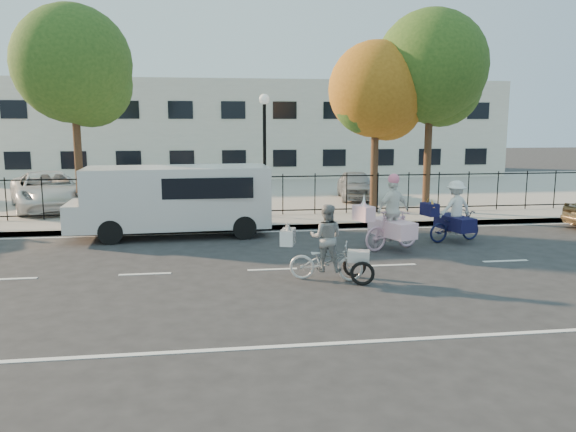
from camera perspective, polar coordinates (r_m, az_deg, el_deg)
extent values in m
plane|color=#333334|center=(13.59, -1.59, -5.46)|extent=(120.00, 120.00, 0.00)
cube|color=#A8A399|center=(18.48, -3.35, -1.22)|extent=(60.00, 0.10, 0.15)
cube|color=#A8A399|center=(19.51, -3.60, -0.65)|extent=(60.00, 2.20, 0.15)
cube|color=#A8A399|center=(28.30, -5.00, 2.51)|extent=(60.00, 15.60, 0.15)
cube|color=silver|center=(38.08, -5.89, 8.70)|extent=(34.00, 10.00, 6.00)
cylinder|color=black|center=(19.99, -2.38, 5.60)|extent=(0.12, 0.12, 4.00)
sphere|color=white|center=(19.96, -2.43, 11.77)|extent=(0.36, 0.36, 0.36)
cylinder|color=black|center=(20.01, -10.08, 2.30)|extent=(0.06, 0.06, 1.80)
cylinder|color=black|center=(20.00, -8.08, 2.35)|extent=(0.06, 0.06, 1.80)
cube|color=#59140F|center=(19.94, -9.13, 4.04)|extent=(0.85, 0.04, 0.60)
imported|color=silver|center=(12.64, 3.89, -4.60)|extent=(1.75, 1.03, 0.87)
imported|color=white|center=(12.52, 3.91, -2.22)|extent=(0.87, 0.76, 1.52)
cube|color=white|center=(12.62, -0.01, -2.14)|extent=(0.43, 0.59, 0.35)
cone|color=white|center=(12.69, -0.08, -1.01)|extent=(0.13, 0.13, 0.17)
cone|color=white|center=(12.47, 0.07, -1.20)|extent=(0.13, 0.13, 0.17)
torus|color=black|center=(12.33, 7.56, -5.81)|extent=(0.54, 0.23, 0.54)
torus|color=black|center=(12.96, 6.76, -5.04)|extent=(0.54, 0.23, 0.54)
cube|color=white|center=(12.57, 7.18, -4.06)|extent=(0.56, 0.46, 0.24)
imported|color=#E2ACC3|center=(15.84, 10.54, -1.41)|extent=(1.91, 1.15, 1.11)
imported|color=white|center=(15.75, 10.60, 0.60)|extent=(1.11, 0.77, 1.74)
cube|color=#FFC2D3|center=(15.13, 7.69, 0.29)|extent=(0.53, 0.69, 0.40)
cone|color=white|center=(15.08, 7.72, 1.61)|extent=(0.13, 0.13, 0.35)
cube|color=#FFC2D3|center=(15.83, 10.54, -1.21)|extent=(1.09, 1.56, 0.44)
sphere|color=pink|center=(15.64, 10.69, 3.69)|extent=(0.31, 0.31, 0.31)
imported|color=#111439|center=(17.41, 16.56, -0.99)|extent=(1.83, 0.99, 0.91)
imported|color=white|center=(17.32, 16.65, 0.84)|extent=(1.14, 0.82, 1.60)
cube|color=#121038|center=(16.77, 14.19, 0.66)|extent=(0.42, 0.61, 0.36)
cone|color=orange|center=(16.91, 13.99, 1.43)|extent=(0.12, 0.24, 0.33)
cone|color=orange|center=(16.58, 14.46, 1.25)|extent=(0.12, 0.24, 0.33)
cube|color=#121038|center=(17.39, 16.58, -0.67)|extent=(0.85, 1.41, 0.41)
cube|color=white|center=(17.72, -11.10, 1.95)|extent=(5.64, 2.31, 1.85)
cube|color=white|center=(18.21, -20.60, 0.08)|extent=(0.61, 2.02, 0.82)
cylinder|color=black|center=(17.19, -17.67, -1.50)|extent=(0.73, 0.30, 0.72)
cylinder|color=black|center=(18.95, -16.77, -0.47)|extent=(0.73, 0.30, 0.72)
cylinder|color=black|center=(16.97, -4.57, -1.22)|extent=(0.73, 0.30, 0.72)
cylinder|color=black|center=(18.75, -4.90, -0.20)|extent=(0.73, 0.30, 0.72)
imported|color=white|center=(23.80, -23.26, 2.39)|extent=(4.11, 5.75, 1.45)
imported|color=#494C50|center=(24.94, -17.93, 2.90)|extent=(2.80, 4.42, 1.38)
imported|color=#989B9F|center=(25.03, 6.90, 3.16)|extent=(1.96, 3.82, 1.24)
cylinder|color=#442D1D|center=(21.79, -20.56, 6.05)|extent=(0.28, 0.28, 4.84)
sphere|color=#385B1E|center=(21.85, -21.04, 14.21)|extent=(4.15, 4.15, 4.15)
sphere|color=#385B1E|center=(21.89, -19.51, 12.47)|extent=(3.04, 3.04, 3.04)
cylinder|color=#442D1D|center=(21.30, 8.76, 5.49)|extent=(0.28, 0.28, 4.11)
sphere|color=#9F6219|center=(21.28, 8.95, 12.60)|extent=(3.52, 3.52, 3.52)
sphere|color=#9F6219|center=(21.60, 10.04, 10.97)|extent=(2.58, 2.58, 2.58)
cylinder|color=#442D1D|center=(21.97, 14.01, 6.40)|extent=(0.28, 0.28, 4.85)
sphere|color=#385B1E|center=(22.03, 14.35, 14.52)|extent=(4.16, 4.16, 4.16)
sphere|color=#385B1E|center=(22.35, 15.29, 12.62)|extent=(3.05, 3.05, 3.05)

